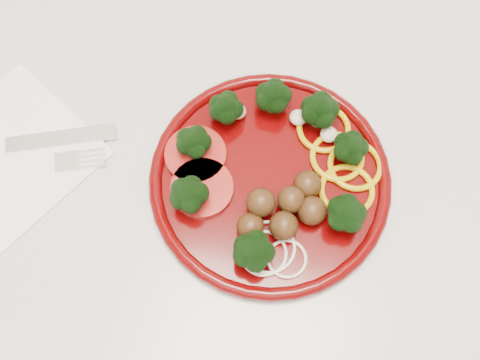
# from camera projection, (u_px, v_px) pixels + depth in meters

# --- Properties ---
(counter) EXTENTS (2.40, 0.60, 0.90)m
(counter) POSITION_uv_depth(u_px,v_px,m) (284.00, 284.00, 1.05)
(counter) COLOR beige
(counter) RESTS_ON ground
(plate) EXTENTS (0.25, 0.25, 0.05)m
(plate) POSITION_uv_depth(u_px,v_px,m) (271.00, 177.00, 0.62)
(plate) COLOR #440203
(plate) RESTS_ON counter
(napkin) EXTENTS (0.22, 0.22, 0.00)m
(napkin) POSITION_uv_depth(u_px,v_px,m) (10.00, 155.00, 0.65)
(napkin) COLOR white
(napkin) RESTS_ON counter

